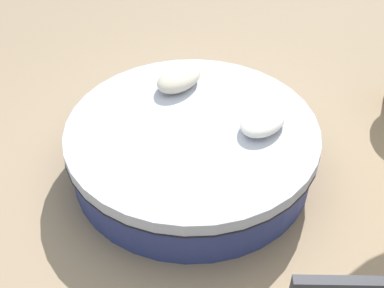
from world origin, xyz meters
name	(u,v)px	position (x,y,z in m)	size (l,w,h in m)	color
ground_plane	(192,168)	(0.00, 0.00, 0.00)	(16.00, 16.00, 0.00)	#9E8466
round_bed	(192,148)	(0.00, 0.00, 0.25)	(2.19, 2.19, 0.49)	navy
throw_pillow_0	(263,120)	(0.36, -0.48, 0.56)	(0.49, 0.33, 0.15)	white
throw_pillow_1	(179,78)	(0.42, 0.46, 0.57)	(0.51, 0.32, 0.17)	beige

